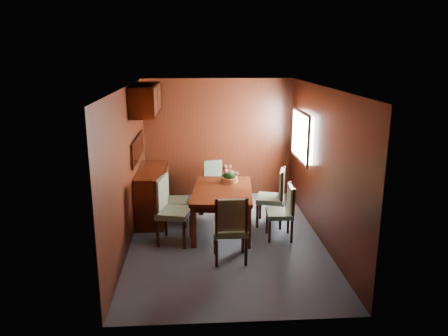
{
  "coord_description": "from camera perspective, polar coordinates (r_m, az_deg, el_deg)",
  "views": [
    {
      "loc": [
        -0.44,
        -6.47,
        2.91
      ],
      "look_at": [
        0.0,
        0.46,
        1.05
      ],
      "focal_mm": 35.0,
      "sensor_mm": 36.0,
      "label": 1
    }
  ],
  "objects": [
    {
      "name": "flower_centerpiece",
      "position": [
        7.53,
        0.75,
        -0.8
      ],
      "size": [
        0.31,
        0.31,
        0.31
      ],
      "color": "#B46637",
      "rests_on": "dining_table"
    },
    {
      "name": "ground",
      "position": [
        7.11,
        0.24,
        -9.17
      ],
      "size": [
        4.5,
        4.5,
        0.0
      ],
      "primitive_type": "plane",
      "color": "#3A434F",
      "rests_on": "ground"
    },
    {
      "name": "room_shell",
      "position": [
        6.93,
        -0.79,
        4.35
      ],
      "size": [
        3.06,
        4.52,
        2.41
      ],
      "color": "black",
      "rests_on": "ground"
    },
    {
      "name": "chair_left_far",
      "position": [
        7.54,
        -6.87,
        -3.78
      ],
      "size": [
        0.44,
        0.46,
        0.9
      ],
      "rotation": [
        0.0,
        0.0,
        -1.65
      ],
      "color": "black",
      "rests_on": "ground"
    },
    {
      "name": "sideboard",
      "position": [
        7.91,
        -9.34,
        -3.34
      ],
      "size": [
        0.48,
        1.4,
        0.9
      ],
      "primitive_type": "cube",
      "color": "black",
      "rests_on": "ground"
    },
    {
      "name": "chair_right_near",
      "position": [
        7.01,
        7.84,
        -5.32
      ],
      "size": [
        0.42,
        0.44,
        0.89
      ],
      "rotation": [
        0.0,
        0.0,
        1.52
      ],
      "color": "black",
      "rests_on": "ground"
    },
    {
      "name": "chair_right_far",
      "position": [
        7.52,
        6.68,
        -3.39
      ],
      "size": [
        0.56,
        0.58,
        1.0
      ],
      "rotation": [
        0.0,
        0.0,
        1.3
      ],
      "color": "black",
      "rests_on": "ground"
    },
    {
      "name": "chair_foot",
      "position": [
        8.54,
        -1.26,
        -1.54
      ],
      "size": [
        0.51,
        0.49,
        0.87
      ],
      "rotation": [
        0.0,
        0.0,
        3.43
      ],
      "color": "black",
      "rests_on": "ground"
    },
    {
      "name": "chair_head",
      "position": [
        6.14,
        0.87,
        -7.55
      ],
      "size": [
        0.48,
        0.46,
        1.0
      ],
      "rotation": [
        0.0,
        0.0,
        0.01
      ],
      "color": "black",
      "rests_on": "ground"
    },
    {
      "name": "chair_left_near",
      "position": [
        6.83,
        -7.21,
        -5.01
      ],
      "size": [
        0.58,
        0.6,
        1.06
      ],
      "rotation": [
        0.0,
        0.0,
        -1.79
      ],
      "color": "black",
      "rests_on": "ground"
    },
    {
      "name": "dining_table",
      "position": [
        7.22,
        -0.2,
        -3.54
      ],
      "size": [
        1.09,
        1.61,
        0.72
      ],
      "rotation": [
        0.0,
        0.0,
        -0.09
      ],
      "color": "black",
      "rests_on": "ground"
    }
  ]
}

